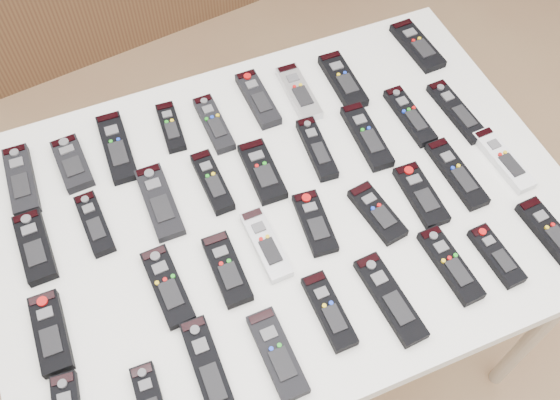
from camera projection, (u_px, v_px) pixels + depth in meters
name	position (u px, v px, depth m)	size (l,w,h in m)	color
ground	(252.00, 380.00, 1.93)	(4.00, 4.00, 0.00)	#986E4D
table	(280.00, 219.00, 1.40)	(1.25, 0.88, 0.78)	white
remote_0	(21.00, 180.00, 1.37)	(0.06, 0.18, 0.02)	black
remote_1	(72.00, 164.00, 1.40)	(0.06, 0.15, 0.02)	black
remote_2	(117.00, 147.00, 1.43)	(0.06, 0.20, 0.02)	black
remote_3	(171.00, 127.00, 1.46)	(0.04, 0.14, 0.02)	black
remote_4	(214.00, 124.00, 1.47)	(0.05, 0.17, 0.02)	black
remote_5	(258.00, 99.00, 1.51)	(0.05, 0.18, 0.02)	black
remote_6	(299.00, 93.00, 1.52)	(0.05, 0.18, 0.02)	#B7B7BC
remote_7	(343.00, 81.00, 1.54)	(0.06, 0.18, 0.02)	black
remote_8	(417.00, 46.00, 1.61)	(0.06, 0.18, 0.02)	black
remote_9	(35.00, 247.00, 1.28)	(0.06, 0.17, 0.02)	black
remote_10	(95.00, 224.00, 1.31)	(0.05, 0.15, 0.02)	black
remote_11	(160.00, 202.00, 1.35)	(0.06, 0.19, 0.02)	black
remote_12	(212.00, 182.00, 1.37)	(0.05, 0.16, 0.02)	black
remote_13	(262.00, 171.00, 1.39)	(0.06, 0.16, 0.02)	black
remote_14	(317.00, 149.00, 1.42)	(0.04, 0.17, 0.02)	black
remote_15	(367.00, 136.00, 1.44)	(0.05, 0.19, 0.02)	black
remote_16	(410.00, 116.00, 1.48)	(0.05, 0.18, 0.02)	black
remote_17	(457.00, 111.00, 1.49)	(0.05, 0.19, 0.02)	black
remote_18	(51.00, 333.00, 1.18)	(0.06, 0.16, 0.02)	black
remote_19	(168.00, 286.00, 1.24)	(0.06, 0.18, 0.02)	black
remote_20	(227.00, 269.00, 1.25)	(0.06, 0.16, 0.02)	black
remote_21	(266.00, 244.00, 1.29)	(0.05, 0.17, 0.02)	#B7B7BC
remote_22	(315.00, 223.00, 1.32)	(0.05, 0.15, 0.02)	black
remote_23	(377.00, 213.00, 1.33)	(0.05, 0.15, 0.02)	black
remote_24	(421.00, 195.00, 1.35)	(0.06, 0.16, 0.02)	black
remote_25	(457.00, 174.00, 1.39)	(0.05, 0.19, 0.02)	black
remote_26	(503.00, 160.00, 1.41)	(0.05, 0.18, 0.02)	silver
remote_29	(209.00, 370.00, 1.14)	(0.05, 0.21, 0.02)	black
remote_30	(277.00, 354.00, 1.16)	(0.06, 0.18, 0.02)	black
remote_31	(329.00, 311.00, 1.21)	(0.05, 0.16, 0.02)	black
remote_32	(390.00, 299.00, 1.22)	(0.05, 0.20, 0.02)	black
remote_33	(450.00, 265.00, 1.26)	(0.05, 0.18, 0.02)	black
remote_34	(496.00, 256.00, 1.27)	(0.04, 0.14, 0.02)	black
remote_35	(550.00, 233.00, 1.30)	(0.05, 0.17, 0.02)	black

